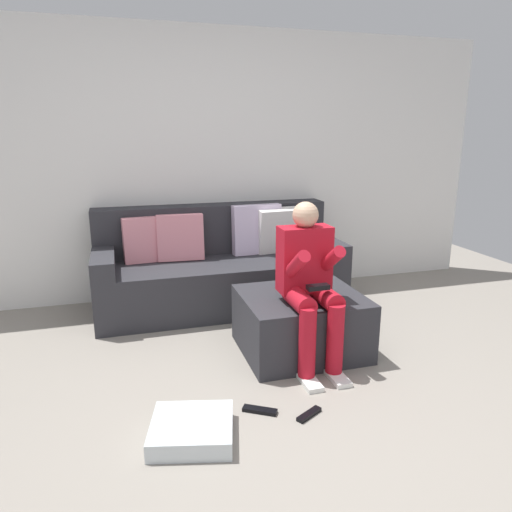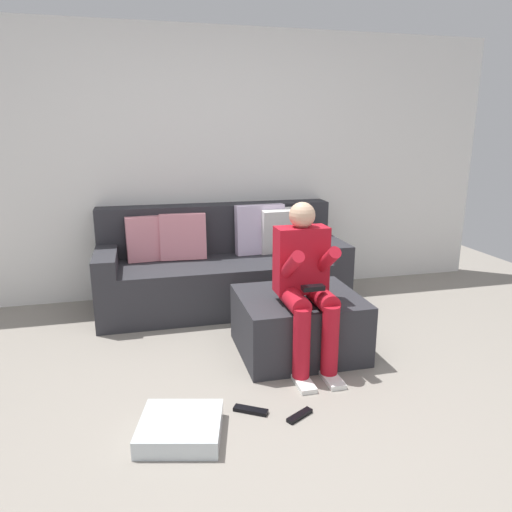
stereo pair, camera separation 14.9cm
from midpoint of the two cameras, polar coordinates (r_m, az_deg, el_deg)
name	(u,v)px [view 2 (the right image)]	position (r m, az deg, el deg)	size (l,w,h in m)	color
ground_plane	(282,439)	(2.59, 4.85, -21.14)	(7.26, 7.26, 0.00)	gray
wall_back	(207,166)	(4.48, -4.99, 10.72)	(5.58, 0.10, 2.41)	white
couch_sectional	(221,267)	(4.25, -3.18, -1.29)	(2.12, 0.84, 0.88)	#2D2D33
ottoman	(298,324)	(3.38, 6.37, -8.08)	(0.83, 0.72, 0.42)	#2D2D33
person_seated	(306,280)	(3.07, 7.41, -2.94)	(0.34, 0.57, 1.08)	red
storage_bin	(181,428)	(2.60, -7.33, -19.82)	(0.41, 0.39, 0.10)	silver
remote_near_ottoman	(300,415)	(2.76, 6.90, -18.51)	(0.17, 0.04, 0.02)	black
remote_by_storage_bin	(251,410)	(2.78, 0.97, -18.07)	(0.19, 0.05, 0.02)	black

